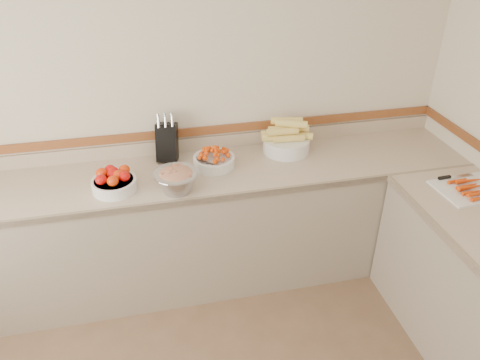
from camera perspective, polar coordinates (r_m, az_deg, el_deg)
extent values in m
plane|color=beige|center=(3.24, -8.69, 9.68)|extent=(4.00, 0.00, 4.00)
cube|color=#C5AC8F|center=(3.14, -7.56, 0.40)|extent=(4.00, 0.65, 0.04)
cube|color=#A19480|center=(3.39, -7.04, -6.15)|extent=(4.00, 0.63, 0.86)
cube|color=gray|center=(2.87, -6.89, -2.74)|extent=(4.00, 0.02, 0.04)
cube|color=#C5AC8F|center=(3.38, -8.21, 4.08)|extent=(4.00, 0.02, 0.10)
cube|color=brown|center=(3.33, -8.34, 5.60)|extent=(4.00, 0.02, 0.06)
cube|color=black|center=(3.26, -8.88, 4.57)|extent=(0.18, 0.20, 0.28)
cylinder|color=silver|center=(3.16, -9.89, 6.91)|extent=(0.03, 0.04, 0.07)
cylinder|color=silver|center=(3.16, -9.08, 7.00)|extent=(0.03, 0.04, 0.07)
cylinder|color=silver|center=(3.17, -8.26, 7.09)|extent=(0.03, 0.04, 0.07)
cylinder|color=silver|center=(3.19, -9.93, 7.12)|extent=(0.03, 0.04, 0.07)
cylinder|color=silver|center=(3.19, -9.12, 7.20)|extent=(0.03, 0.04, 0.07)
cylinder|color=silver|center=(3.19, -8.31, 7.29)|extent=(0.03, 0.04, 0.07)
cylinder|color=silver|center=(3.21, -9.97, 7.31)|extent=(0.03, 0.04, 0.07)
cylinder|color=silver|center=(3.21, -9.16, 7.40)|extent=(0.03, 0.04, 0.07)
cylinder|color=silver|center=(3.22, -8.36, 7.49)|extent=(0.03, 0.04, 0.07)
cylinder|color=white|center=(3.02, -15.06, -0.56)|extent=(0.28, 0.28, 0.07)
torus|color=white|center=(3.00, -15.14, -0.06)|extent=(0.28, 0.28, 0.01)
cylinder|color=white|center=(3.00, -15.14, -0.06)|extent=(0.24, 0.24, 0.01)
ellipsoid|color=red|center=(2.96, -16.57, 0.04)|extent=(0.07, 0.07, 0.06)
ellipsoid|color=#F03708|center=(2.92, -15.25, -0.12)|extent=(0.07, 0.07, 0.06)
ellipsoid|color=red|center=(2.95, -13.92, 0.44)|extent=(0.07, 0.07, 0.06)
ellipsoid|color=#F03708|center=(3.03, -16.53, 0.83)|extent=(0.07, 0.07, 0.06)
ellipsoid|color=red|center=(2.99, -15.24, 0.68)|extent=(0.07, 0.07, 0.06)
ellipsoid|color=#F03708|center=(3.03, -13.94, 1.22)|extent=(0.07, 0.07, 0.06)
ellipsoid|color=red|center=(3.05, -15.57, 1.20)|extent=(0.07, 0.07, 0.06)
ellipsoid|color=#F03708|center=(2.98, -14.63, 0.58)|extent=(0.07, 0.07, 0.06)
ellipsoid|color=red|center=(3.02, -15.23, 0.98)|extent=(0.07, 0.07, 0.06)
cylinder|color=white|center=(3.18, -3.19, 2.28)|extent=(0.28, 0.28, 0.07)
torus|color=white|center=(3.16, -3.20, 2.76)|extent=(0.28, 0.28, 0.01)
cylinder|color=white|center=(3.16, -3.20, 2.76)|extent=(0.24, 0.24, 0.01)
sphere|color=#F84808|center=(3.16, -3.24, 3.84)|extent=(0.03, 0.03, 0.03)
sphere|color=#F84808|center=(3.12, -1.95, 3.04)|extent=(0.03, 0.03, 0.03)
sphere|color=#F84808|center=(3.11, -2.89, 3.26)|extent=(0.03, 0.03, 0.03)
sphere|color=#F84808|center=(3.13, -3.42, 3.76)|extent=(0.03, 0.03, 0.03)
sphere|color=#F84808|center=(3.14, -2.85, 3.59)|extent=(0.03, 0.03, 0.03)
sphere|color=#F84808|center=(3.17, -2.24, 3.76)|extent=(0.03, 0.03, 0.03)
sphere|color=#F84808|center=(3.14, -4.67, 3.19)|extent=(0.03, 0.03, 0.03)
sphere|color=#F84808|center=(3.16, -2.91, 3.77)|extent=(0.03, 0.03, 0.03)
sphere|color=#F84808|center=(3.20, -3.78, 3.89)|extent=(0.03, 0.03, 0.03)
sphere|color=#F84808|center=(3.09, -3.48, 3.08)|extent=(0.03, 0.03, 0.03)
sphere|color=#F84808|center=(3.15, -2.90, 3.67)|extent=(0.03, 0.03, 0.03)
sphere|color=#F84808|center=(3.18, -4.35, 3.65)|extent=(0.03, 0.03, 0.03)
sphere|color=#F84808|center=(3.19, -4.45, 3.58)|extent=(0.03, 0.03, 0.03)
sphere|color=#F84808|center=(3.16, -1.88, 3.58)|extent=(0.03, 0.03, 0.03)
sphere|color=#F84808|center=(3.17, -4.88, 3.33)|extent=(0.03, 0.03, 0.03)
sphere|color=#F84808|center=(3.16, -1.37, 3.26)|extent=(0.03, 0.03, 0.03)
sphere|color=#F84808|center=(3.12, -2.94, 3.63)|extent=(0.03, 0.03, 0.03)
sphere|color=#F84808|center=(3.14, -3.07, 3.94)|extent=(0.03, 0.03, 0.03)
sphere|color=#F84808|center=(3.14, -2.48, 3.59)|extent=(0.03, 0.03, 0.03)
sphere|color=#F84808|center=(3.11, -2.34, 3.13)|extent=(0.03, 0.03, 0.03)
sphere|color=#F84808|center=(3.16, -1.88, 3.45)|extent=(0.03, 0.03, 0.03)
sphere|color=#F84808|center=(3.10, -3.42, 2.97)|extent=(0.03, 0.03, 0.03)
sphere|color=#F84808|center=(3.11, -2.81, 3.53)|extent=(0.03, 0.03, 0.03)
sphere|color=#F84808|center=(3.09, -3.84, 2.83)|extent=(0.03, 0.03, 0.03)
sphere|color=#F84808|center=(3.21, -2.81, 3.95)|extent=(0.03, 0.03, 0.03)
sphere|color=#F84808|center=(3.12, -3.65, 3.45)|extent=(0.03, 0.03, 0.03)
sphere|color=#F84808|center=(3.15, -1.72, 3.24)|extent=(0.03, 0.03, 0.03)
sphere|color=#F84808|center=(3.14, -3.08, 3.80)|extent=(0.03, 0.03, 0.03)
sphere|color=#F84808|center=(3.08, -2.10, 2.52)|extent=(0.03, 0.03, 0.03)
sphere|color=#F84808|center=(3.21, -4.14, 3.81)|extent=(0.03, 0.03, 0.03)
sphere|color=#F84808|center=(3.14, -3.61, 3.82)|extent=(0.03, 0.03, 0.03)
sphere|color=#F84808|center=(3.17, -4.60, 3.47)|extent=(0.03, 0.03, 0.03)
sphere|color=#F84808|center=(3.14, -1.43, 3.04)|extent=(0.03, 0.03, 0.03)
sphere|color=#F84808|center=(3.11, -3.01, 3.22)|extent=(0.03, 0.03, 0.03)
sphere|color=#F84808|center=(3.19, -2.46, 3.77)|extent=(0.03, 0.03, 0.03)
sphere|color=#F84808|center=(3.24, -3.33, 4.00)|extent=(0.03, 0.03, 0.03)
cylinder|color=white|center=(3.38, 5.64, 4.31)|extent=(0.33, 0.33, 0.10)
torus|color=white|center=(3.36, 5.68, 4.98)|extent=(0.34, 0.34, 0.01)
cylinder|color=#FBD868|center=(3.31, 4.62, 5.16)|extent=(0.23, 0.09, 0.05)
cylinder|color=#FBD868|center=(3.31, 5.97, 5.06)|extent=(0.23, 0.07, 0.05)
cylinder|color=#FBD868|center=(3.36, 6.98, 5.41)|extent=(0.23, 0.13, 0.05)
cylinder|color=#FBD868|center=(3.37, 4.48, 5.66)|extent=(0.23, 0.08, 0.05)
cylinder|color=#FBD868|center=(3.41, 6.05, 5.89)|extent=(0.22, 0.14, 0.05)
cylinder|color=#FBD868|center=(3.32, 5.38, 6.18)|extent=(0.23, 0.08, 0.05)
cylinder|color=#FBD868|center=(3.35, 6.50, 6.37)|extent=(0.23, 0.12, 0.05)
cylinder|color=#FBD868|center=(3.34, 5.71, 7.20)|extent=(0.23, 0.10, 0.05)
cylinder|color=#FBD868|center=(3.29, 5.18, 5.90)|extent=(0.22, 0.06, 0.05)
cylinder|color=#FBD868|center=(3.30, 6.29, 6.83)|extent=(0.23, 0.13, 0.05)
cylinder|color=#B2B2BA|center=(2.91, -7.75, -0.24)|extent=(0.28, 0.28, 0.13)
torus|color=#B2B2BA|center=(2.88, -7.83, 0.78)|extent=(0.28, 0.28, 0.01)
ellipsoid|color=#CC1748|center=(2.89, -7.82, 0.61)|extent=(0.23, 0.23, 0.07)
cube|color=#CC1748|center=(2.95, -7.34, 1.85)|extent=(0.02, 0.02, 0.02)
cube|color=#A9D266|center=(2.92, -7.83, 1.49)|extent=(0.02, 0.02, 0.02)
cube|color=#CC1748|center=(2.91, -8.65, 1.30)|extent=(0.03, 0.03, 0.02)
cube|color=#A9D266|center=(2.94, -7.94, 1.81)|extent=(0.02, 0.02, 0.02)
cube|color=#CC1748|center=(2.85, -6.15, 0.68)|extent=(0.02, 0.02, 0.02)
cube|color=#A9D266|center=(2.84, -7.77, 0.52)|extent=(0.02, 0.02, 0.02)
cube|color=#CC1748|center=(2.90, -9.02, 1.10)|extent=(0.03, 0.03, 0.02)
cube|color=#A9D266|center=(2.87, -7.91, 0.93)|extent=(0.02, 0.02, 0.02)
cube|color=#CC1748|center=(2.87, -9.56, 0.68)|extent=(0.03, 0.03, 0.02)
cube|color=#A9D266|center=(2.86, -7.99, 0.77)|extent=(0.03, 0.03, 0.02)
cube|color=#CC1748|center=(2.85, -8.58, 0.81)|extent=(0.02, 0.02, 0.02)
cube|color=#A9D266|center=(2.86, -7.93, 0.98)|extent=(0.03, 0.03, 0.02)
cube|color=#CC1748|center=(2.88, -6.65, 1.00)|extent=(0.03, 0.03, 0.02)
cube|color=#A9D266|center=(2.88, -8.37, 1.21)|extent=(0.02, 0.02, 0.02)
cube|color=white|center=(3.26, 26.21, -1.02)|extent=(0.42, 0.34, 0.01)
cone|color=#F44808|center=(3.20, 27.10, -1.48)|extent=(0.16, 0.03, 0.02)
cone|color=#F44808|center=(3.22, 26.85, -1.26)|extent=(0.16, 0.03, 0.02)
cone|color=#F44808|center=(3.22, 26.70, -0.72)|extent=(0.16, 0.03, 0.02)
cone|color=#F44808|center=(3.25, 26.37, -0.82)|extent=(0.16, 0.03, 0.02)
cone|color=#F44808|center=(3.26, 26.13, -0.61)|extent=(0.16, 0.03, 0.02)
cone|color=#F44808|center=(3.27, 25.98, -0.08)|extent=(0.16, 0.03, 0.02)
cone|color=#F44808|center=(3.29, 25.67, -0.18)|extent=(0.16, 0.03, 0.02)
cone|color=#F44808|center=(3.31, 25.44, 0.03)|extent=(0.16, 0.03, 0.02)
cube|color=silver|center=(3.37, 25.37, 0.44)|extent=(0.17, 0.04, 0.00)
cube|color=black|center=(3.30, 23.67, 0.28)|extent=(0.09, 0.02, 0.02)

